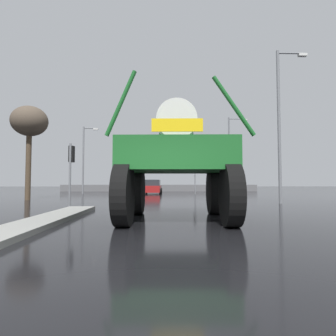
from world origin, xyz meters
name	(u,v)px	position (x,y,z in m)	size (l,w,h in m)	color
ground_plane	(160,197)	(0.00, 18.00, 0.00)	(120.00, 120.00, 0.00)	black
median_island	(30,225)	(-3.53, 2.41, 0.07)	(1.16, 10.45, 0.15)	gray
oversize_sprayer	(176,162)	(0.57, 4.09, 1.94)	(4.23, 5.22, 4.42)	black
sedan_ahead	(153,187)	(-0.73, 25.37, 0.71)	(2.05, 4.19, 1.52)	maroon
traffic_signal_near_left	(71,161)	(-4.54, 9.11, 2.34)	(0.24, 0.54, 3.22)	slate
traffic_signal_near_right	(238,161)	(4.09, 9.11, 2.36)	(0.24, 0.54, 3.24)	slate
traffic_signal_far_left	(195,172)	(3.69, 23.97, 2.36)	(0.24, 0.55, 3.25)	slate
streetlight_near_right	(281,119)	(7.22, 10.94, 5.04)	(1.85, 0.24, 9.18)	slate
streetlight_far_left	(84,156)	(-8.09, 24.99, 4.03)	(1.64, 0.24, 7.24)	slate
streetlight_far_right	(231,151)	(7.66, 24.57, 4.61)	(2.08, 0.24, 8.27)	slate
bare_tree_left	(29,123)	(-9.27, 14.67, 5.45)	(2.51, 2.51, 6.66)	#473828
roadside_barrier	(160,188)	(0.00, 33.21, 0.45)	(26.92, 0.24, 0.90)	#59595B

